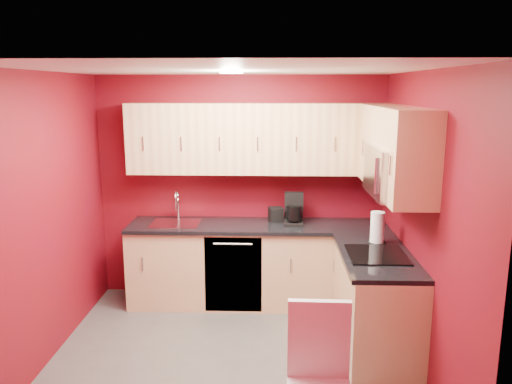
# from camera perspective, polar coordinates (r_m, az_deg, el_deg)

# --- Properties ---
(floor) EXTENTS (3.20, 3.20, 0.00)m
(floor) POSITION_cam_1_polar(r_m,az_deg,el_deg) (4.68, -2.83, -18.45)
(floor) COLOR #4E4B49
(floor) RESTS_ON ground
(ceiling) EXTENTS (3.20, 3.20, 0.00)m
(ceiling) POSITION_cam_1_polar(r_m,az_deg,el_deg) (4.05, -3.20, 13.82)
(ceiling) COLOR white
(ceiling) RESTS_ON wall_back
(wall_back) EXTENTS (3.20, 0.00, 3.20)m
(wall_back) POSITION_cam_1_polar(r_m,az_deg,el_deg) (5.65, -1.73, 0.50)
(wall_back) COLOR #64090E
(wall_back) RESTS_ON floor
(wall_front) EXTENTS (3.20, 0.00, 3.20)m
(wall_front) POSITION_cam_1_polar(r_m,az_deg,el_deg) (2.78, -5.66, -11.69)
(wall_front) COLOR #64090E
(wall_front) RESTS_ON floor
(wall_left) EXTENTS (0.00, 3.00, 3.00)m
(wall_left) POSITION_cam_1_polar(r_m,az_deg,el_deg) (4.61, -23.27, -3.07)
(wall_left) COLOR #64090E
(wall_left) RESTS_ON floor
(wall_right) EXTENTS (0.00, 3.00, 3.00)m
(wall_right) POSITION_cam_1_polar(r_m,az_deg,el_deg) (4.36, 18.49, -3.52)
(wall_right) COLOR #64090E
(wall_right) RESTS_ON floor
(base_cabinets_back) EXTENTS (2.80, 0.60, 0.87)m
(base_cabinets_back) POSITION_cam_1_polar(r_m,az_deg,el_deg) (5.57, 0.21, -8.38)
(base_cabinets_back) COLOR tan
(base_cabinets_back) RESTS_ON floor
(base_cabinets_right) EXTENTS (0.60, 1.30, 0.87)m
(base_cabinets_right) POSITION_cam_1_polar(r_m,az_deg,el_deg) (4.78, 13.46, -12.22)
(base_cabinets_right) COLOR tan
(base_cabinets_right) RESTS_ON floor
(countertop_back) EXTENTS (2.80, 0.63, 0.04)m
(countertop_back) POSITION_cam_1_polar(r_m,az_deg,el_deg) (5.42, 0.20, -3.91)
(countertop_back) COLOR black
(countertop_back) RESTS_ON base_cabinets_back
(countertop_right) EXTENTS (0.63, 1.27, 0.04)m
(countertop_right) POSITION_cam_1_polar(r_m,az_deg,el_deg) (4.60, 13.58, -7.12)
(countertop_right) COLOR black
(countertop_right) RESTS_ON base_cabinets_right
(upper_cabinets_back) EXTENTS (2.80, 0.35, 0.75)m
(upper_cabinets_back) POSITION_cam_1_polar(r_m,az_deg,el_deg) (5.38, 0.26, 6.13)
(upper_cabinets_back) COLOR #E3BE80
(upper_cabinets_back) RESTS_ON wall_back
(upper_cabinets_right) EXTENTS (0.35, 1.55, 0.75)m
(upper_cabinets_right) POSITION_cam_1_polar(r_m,az_deg,el_deg) (4.62, 15.38, 5.56)
(upper_cabinets_right) COLOR #E3BE80
(upper_cabinets_right) RESTS_ON wall_right
(microwave) EXTENTS (0.42, 0.76, 0.42)m
(microwave) POSITION_cam_1_polar(r_m,az_deg,el_deg) (4.41, 15.54, 2.28)
(microwave) COLOR silver
(microwave) RESTS_ON upper_cabinets_right
(cooktop) EXTENTS (0.50, 0.55, 0.01)m
(cooktop) POSITION_cam_1_polar(r_m,az_deg,el_deg) (4.56, 13.62, -6.96)
(cooktop) COLOR black
(cooktop) RESTS_ON countertop_right
(sink) EXTENTS (0.52, 0.42, 0.35)m
(sink) POSITION_cam_1_polar(r_m,az_deg,el_deg) (5.52, -9.19, -3.18)
(sink) COLOR silver
(sink) RESTS_ON countertop_back
(dishwasher_front) EXTENTS (0.60, 0.02, 0.82)m
(dishwasher_front) POSITION_cam_1_polar(r_m,az_deg,el_deg) (5.31, -2.62, -9.42)
(dishwasher_front) COLOR black
(dishwasher_front) RESTS_ON base_cabinets_back
(downlight) EXTENTS (0.20, 0.20, 0.01)m
(downlight) POSITION_cam_1_polar(r_m,az_deg,el_deg) (4.34, -2.84, 13.49)
(downlight) COLOR white
(downlight) RESTS_ON ceiling
(coffee_maker) EXTENTS (0.21, 0.27, 0.34)m
(coffee_maker) POSITION_cam_1_polar(r_m,az_deg,el_deg) (5.38, 4.35, -1.98)
(coffee_maker) COLOR black
(coffee_maker) RESTS_ON countertop_back
(napkin_holder) EXTENTS (0.18, 0.18, 0.16)m
(napkin_holder) POSITION_cam_1_polar(r_m,az_deg,el_deg) (5.51, 2.27, -2.59)
(napkin_holder) COLOR black
(napkin_holder) RESTS_ON countertop_back
(paper_towel) EXTENTS (0.18, 0.18, 0.30)m
(paper_towel) POSITION_cam_1_polar(r_m,az_deg,el_deg) (4.87, 13.69, -3.98)
(paper_towel) COLOR white
(paper_towel) RESTS_ON countertop_right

